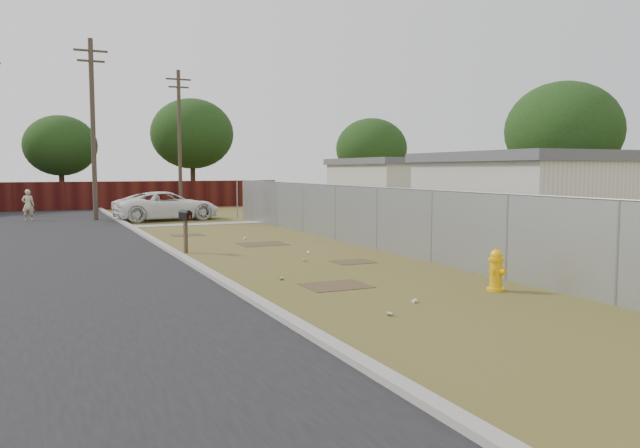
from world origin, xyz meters
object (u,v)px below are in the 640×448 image
mailbox (185,219)px  pedestrian (28,205)px  pickup_truck (167,206)px  fire_hydrant (496,271)px

mailbox → pedestrian: (-4.48, 15.28, -0.26)m
mailbox → pickup_truck: (1.92, 12.86, -0.32)m
fire_hydrant → pedestrian: (-9.11, 24.02, 0.36)m
fire_hydrant → pickup_truck: pickup_truck is taller
pickup_truck → pedestrian: bearing=62.5°
fire_hydrant → pickup_truck: size_ratio=0.18×
pickup_truck → pedestrian: 6.84m
pedestrian → mailbox: bearing=114.1°
pickup_truck → pedestrian: size_ratio=3.31×
fire_hydrant → mailbox: bearing=117.9°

